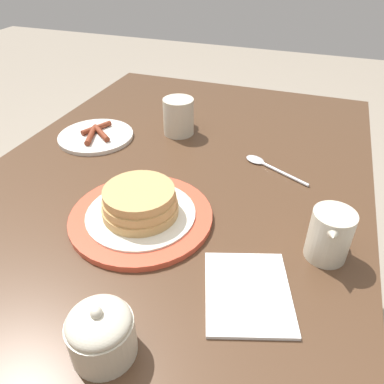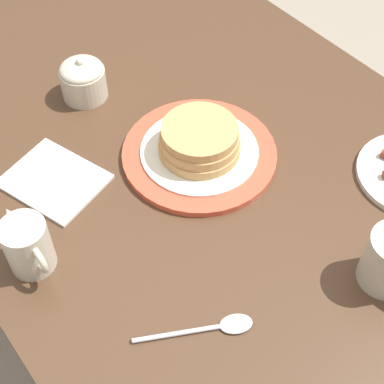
# 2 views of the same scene
# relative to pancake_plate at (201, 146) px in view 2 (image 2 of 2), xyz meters

# --- Properties ---
(ground_plane) EXTENTS (8.00, 8.00, 0.00)m
(ground_plane) POSITION_rel_pancake_plate_xyz_m (-0.02, -0.00, -0.75)
(ground_plane) COLOR gray
(dining_table) EXTENTS (1.54, 0.83, 0.72)m
(dining_table) POSITION_rel_pancake_plate_xyz_m (-0.02, -0.00, -0.13)
(dining_table) COLOR #4C3321
(dining_table) RESTS_ON ground_plane
(pancake_plate) EXTENTS (0.27, 0.27, 0.07)m
(pancake_plate) POSITION_rel_pancake_plate_xyz_m (0.00, 0.00, 0.00)
(pancake_plate) COLOR #DB5138
(pancake_plate) RESTS_ON dining_table
(creamer_pitcher) EXTENTS (0.11, 0.07, 0.10)m
(creamer_pitcher) POSITION_rel_pancake_plate_xyz_m (0.02, -0.33, 0.02)
(creamer_pitcher) COLOR beige
(creamer_pitcher) RESTS_ON dining_table
(sugar_bowl) EXTENTS (0.08, 0.08, 0.09)m
(sugar_bowl) POSITION_rel_pancake_plate_xyz_m (-0.26, -0.07, 0.02)
(sugar_bowl) COLOR beige
(sugar_bowl) RESTS_ON dining_table
(napkin) EXTENTS (0.19, 0.17, 0.01)m
(napkin) POSITION_rel_pancake_plate_xyz_m (-0.10, -0.23, -0.02)
(napkin) COLOR white
(napkin) RESTS_ON dining_table
(spoon) EXTENTS (0.09, 0.16, 0.01)m
(spoon) POSITION_rel_pancake_plate_xyz_m (0.27, -0.18, -0.02)
(spoon) COLOR silver
(spoon) RESTS_ON dining_table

